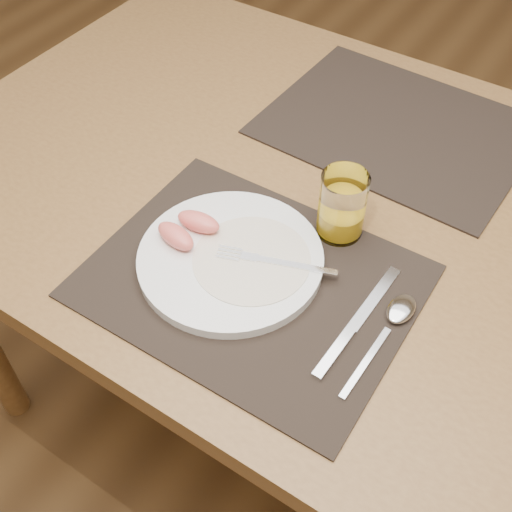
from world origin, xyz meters
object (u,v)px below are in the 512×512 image
object	(u,v)px
placemat_far	(397,127)
juice_glass	(342,208)
placemat_near	(251,281)
plate	(231,259)
fork	(266,260)
spoon	(396,316)
table	(326,231)
knife	(351,329)

from	to	relation	value
placemat_far	juice_glass	world-z (taller)	juice_glass
placemat_near	plate	distance (m)	0.05
fork	juice_glass	distance (m)	0.14
placemat_near	spoon	size ratio (longest dim) A/B	2.35
spoon	table	bearing A→B (deg)	138.59
placemat_near	placemat_far	xyz separation A→B (m)	(0.02, 0.44, 0.00)
table	knife	world-z (taller)	knife
plate	fork	bearing A→B (deg)	20.95
knife	juice_glass	distance (m)	0.19
placemat_far	knife	world-z (taller)	knife
fork	spoon	world-z (taller)	fork
spoon	placemat_far	bearing A→B (deg)	114.53
placemat_near	placemat_far	distance (m)	0.44
knife	spoon	world-z (taller)	spoon
table	plate	distance (m)	0.24
plate	juice_glass	world-z (taller)	juice_glass
spoon	knife	bearing A→B (deg)	-129.90
knife	juice_glass	world-z (taller)	juice_glass
plate	spoon	size ratio (longest dim) A/B	1.41
placemat_near	juice_glass	distance (m)	0.17
plate	placemat_far	bearing A→B (deg)	81.21
plate	knife	bearing A→B (deg)	-2.92
juice_glass	table	bearing A→B (deg)	127.12
plate	table	bearing A→B (deg)	76.11
plate	juice_glass	size ratio (longest dim) A/B	2.54
placemat_far	plate	world-z (taller)	plate
plate	spoon	bearing A→B (deg)	9.08
table	placemat_far	world-z (taller)	placemat_far
plate	fork	world-z (taller)	fork
placemat_far	table	bearing A→B (deg)	-93.81
spoon	juice_glass	xyz separation A→B (m)	(-0.14, 0.10, 0.04)
knife	spoon	size ratio (longest dim) A/B	1.15
placemat_far	placemat_near	bearing A→B (deg)	-92.98
knife	juice_glass	xyz separation A→B (m)	(-0.10, 0.15, 0.04)
fork	spoon	size ratio (longest dim) A/B	0.89
placemat_near	plate	bearing A→B (deg)	165.65
placemat_near	fork	bearing A→B (deg)	80.09
table	placemat_near	size ratio (longest dim) A/B	3.11
knife	juice_glass	size ratio (longest dim) A/B	2.07
fork	knife	distance (m)	0.16
fork	knife	world-z (taller)	fork
table	placemat_near	world-z (taller)	placemat_near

